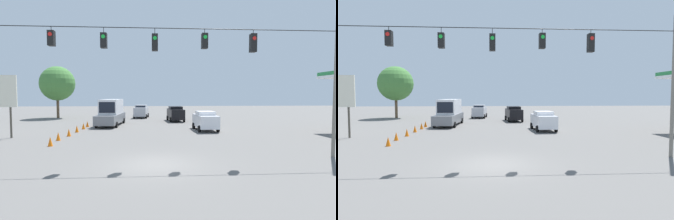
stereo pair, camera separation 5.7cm
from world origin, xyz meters
TOP-DOWN VIEW (x-y plane):
  - ground_plane at (0.00, 0.00)m, footprint 140.00×140.00m
  - overhead_signal_span at (-0.12, -0.94)m, footprint 20.42×0.38m
  - box_truck_grey_withflow_far at (4.81, -17.64)m, footprint 2.75×7.19m
  - sedan_white_oncoming_far at (-5.19, -12.50)m, footprint 2.14×4.19m
  - sedan_black_oncoming_deep at (-3.11, -21.85)m, footprint 2.25×4.55m
  - sedan_silver_withflow_deep at (1.67, -27.34)m, footprint 2.35×4.17m
  - traffic_cone_nearest at (7.11, -5.16)m, footprint 0.34×0.34m
  - traffic_cone_second at (7.35, -7.43)m, footprint 0.34×0.34m
  - traffic_cone_third at (7.19, -9.51)m, footprint 0.34×0.34m
  - traffic_cone_fourth at (7.17, -11.89)m, footprint 0.34×0.34m
  - traffic_cone_fifth at (7.13, -14.15)m, footprint 0.34×0.34m
  - traffic_cone_farthest at (7.19, -16.07)m, footprint 0.34×0.34m
  - tree_horizon_left at (14.35, -27.78)m, footprint 5.19×5.19m

SIDE VIEW (x-z plane):
  - ground_plane at x=0.00m, z-range 0.00..0.00m
  - traffic_cone_nearest at x=7.11m, z-range 0.00..0.65m
  - traffic_cone_second at x=7.35m, z-range 0.00..0.65m
  - traffic_cone_third at x=7.19m, z-range 0.00..0.65m
  - traffic_cone_fourth at x=7.17m, z-range 0.00..0.65m
  - traffic_cone_fifth at x=7.13m, z-range 0.00..0.65m
  - traffic_cone_farthest at x=7.19m, z-range 0.00..0.65m
  - sedan_white_oncoming_far at x=-5.19m, z-range 0.04..1.93m
  - sedan_silver_withflow_deep at x=1.67m, z-range 0.04..2.01m
  - sedan_black_oncoming_deep at x=-3.11m, z-range 0.04..2.03m
  - box_truck_grey_withflow_far at x=4.81m, z-range -0.03..2.98m
  - overhead_signal_span at x=-0.12m, z-range 1.10..9.03m
  - tree_horizon_left at x=14.35m, z-range 1.32..9.17m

